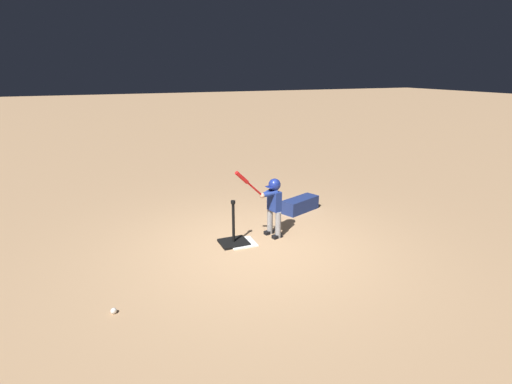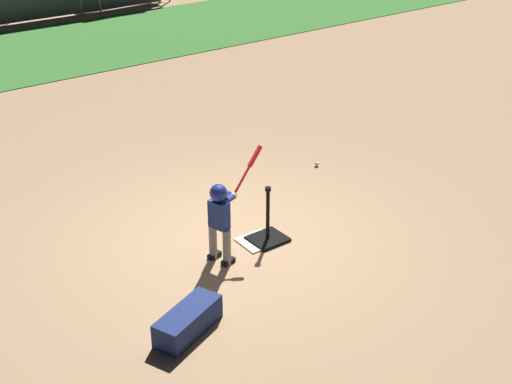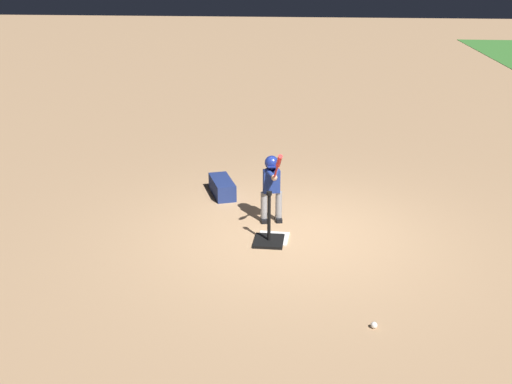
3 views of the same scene
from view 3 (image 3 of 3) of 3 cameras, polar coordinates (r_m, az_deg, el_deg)
The scene contains 6 objects.
ground_plane at distance 8.84m, azimuth 3.63°, elevation -4.04°, with size 90.00×90.00×0.00m, color tan.
home_plate at distance 8.68m, azimuth 1.65°, elevation -4.40°, with size 0.44×0.44×0.02m, color white.
batting_tee at distance 8.53m, azimuth 1.23°, elevation -4.20°, with size 0.47×0.42×0.77m.
batter_child at distance 9.00m, azimuth 1.53°, elevation 1.07°, with size 0.90×0.39×1.31m.
baseball at distance 6.75m, azimuth 11.18°, elevation -12.33°, with size 0.07×0.07×0.07m, color white.
equipment_bag at distance 10.33m, azimuth -3.24°, elevation 0.48°, with size 0.84×0.32×0.28m, color navy.
Camera 3 is at (8.05, 0.40, 3.63)m, focal length 42.00 mm.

